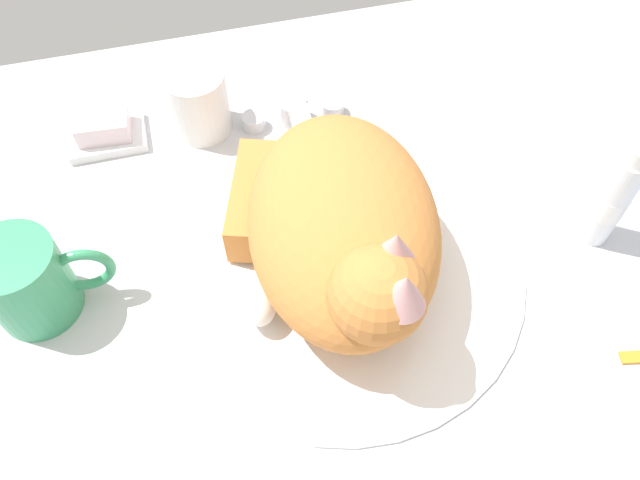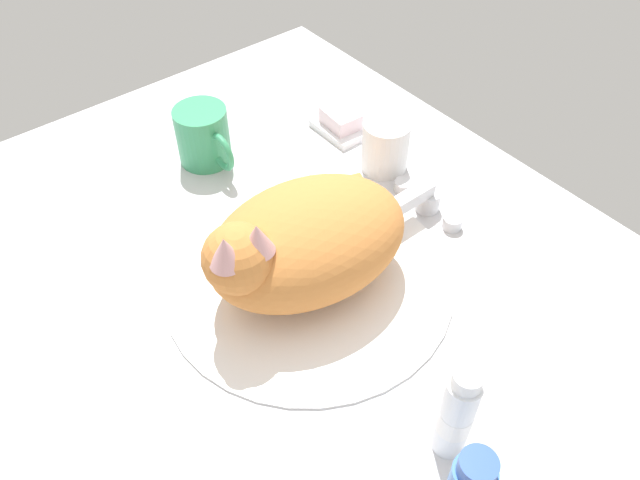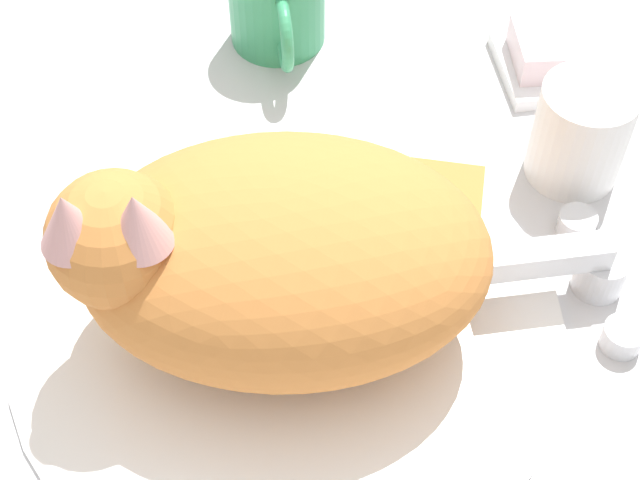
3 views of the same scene
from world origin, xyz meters
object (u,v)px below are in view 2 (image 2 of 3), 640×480
Objects in this scene: rinse_cup at (385,146)px; soap_bar at (341,118)px; cat at (301,241)px; coffee_mug at (204,136)px; toothpaste_bottle at (456,414)px; faucet at (422,201)px.

rinse_cup reaches higher than soap_bar.
cat is 3.65× the size of rinse_cup.
toothpaste_bottle is (57.07, -5.55, 1.83)cm from coffee_mug.
rinse_cup is at bearing 47.54° from coffee_mug.
soap_bar is at bearing 131.31° from cat.
coffee_mug reaches higher than soap_bar.
soap_bar is at bearing 151.57° from toothpaste_bottle.
faucet is at bearing 30.60° from coffee_mug.
toothpaste_bottle reaches higher than faucet.
faucet is 22.03cm from cat.
toothpaste_bottle is (49.58, -26.83, 3.82)cm from soap_bar.
faucet is at bearing 139.58° from toothpaste_bottle.
faucet is 1.56× the size of rinse_cup.
coffee_mug is at bearing 174.44° from toothpaste_bottle.
toothpaste_bottle reaches higher than soap_bar.
cat is (-0.37, -21.36, 5.36)cm from faucet.
cat is 29.86cm from coffee_mug.
faucet is 22.63cm from soap_bar.
coffee_mug is at bearing -109.41° from soap_bar.
coffee_mug is 2.05× the size of soap_bar.
rinse_cup is (-11.00, 2.94, 1.83)cm from faucet.
coffee_mug reaches higher than faucet.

